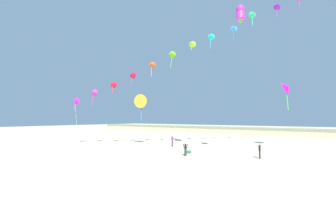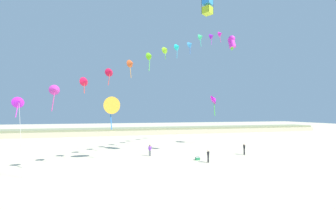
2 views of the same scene
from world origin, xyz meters
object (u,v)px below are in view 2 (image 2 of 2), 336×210
(large_kite_outer_drift, at_px, (232,43))
(person_near_right, at_px, (208,155))
(beach_cooler, at_px, (198,158))
(person_near_left, at_px, (150,149))
(large_kite_low_lead, at_px, (207,6))
(large_kite_high_solo, at_px, (111,105))
(large_kite_mid_trail, at_px, (214,99))
(person_mid_center, at_px, (244,148))

(large_kite_outer_drift, bearing_deg, person_near_right, -148.44)
(large_kite_outer_drift, bearing_deg, beach_cooler, -165.07)
(person_near_right, bearing_deg, large_kite_outer_drift, 31.56)
(person_near_left, distance_m, person_near_right, 8.93)
(person_near_right, xyz_separation_m, large_kite_low_lead, (1.40, 2.88, 20.90))
(large_kite_outer_drift, relative_size, beach_cooler, 4.03)
(person_near_left, xyz_separation_m, beach_cooler, (5.66, -4.46, -0.74))
(large_kite_high_solo, xyz_separation_m, beach_cooler, (11.28, -3.25, -7.14))
(large_kite_high_solo, bearing_deg, person_near_left, 12.19)
(person_near_right, bearing_deg, beach_cooler, 111.72)
(large_kite_high_solo, bearing_deg, large_kite_mid_trail, 26.22)
(person_near_left, xyz_separation_m, person_mid_center, (13.93, -2.85, 0.01))
(beach_cooler, bearing_deg, large_kite_low_lead, 27.48)
(person_near_left, height_order, large_kite_low_lead, large_kite_low_lead)
(person_mid_center, relative_size, large_kite_high_solo, 0.37)
(large_kite_high_solo, xyz_separation_m, large_kite_outer_drift, (17.68, -1.54, 9.65))
(large_kite_outer_drift, distance_m, beach_cooler, 18.05)
(large_kite_low_lead, bearing_deg, large_kite_mid_trail, 59.47)
(large_kite_mid_trail, xyz_separation_m, large_kite_high_solo, (-20.67, -10.18, -1.74))
(person_near_left, relative_size, person_near_right, 1.04)
(person_near_right, distance_m, large_kite_low_lead, 21.14)
(large_kite_low_lead, distance_m, large_kite_high_solo, 19.83)
(person_mid_center, distance_m, large_kite_outer_drift, 16.15)
(large_kite_mid_trail, distance_m, large_kite_outer_drift, 14.45)
(large_kite_high_solo, relative_size, large_kite_outer_drift, 1.93)
(person_near_right, xyz_separation_m, large_kite_mid_trail, (8.67, 15.21, 8.19))
(large_kite_low_lead, relative_size, beach_cooler, 4.18)
(person_near_left, distance_m, large_kite_mid_trail, 19.31)
(person_near_left, xyz_separation_m, large_kite_mid_trail, (15.04, 8.96, 8.14))
(large_kite_low_lead, height_order, beach_cooler, large_kite_low_lead)
(large_kite_outer_drift, bearing_deg, large_kite_high_solo, 175.01)
(person_near_right, distance_m, large_kite_high_solo, 14.52)
(large_kite_outer_drift, bearing_deg, large_kite_mid_trail, 75.72)
(large_kite_low_lead, height_order, large_kite_mid_trail, large_kite_low_lead)
(large_kite_high_solo, bearing_deg, person_near_right, -22.77)
(large_kite_high_solo, height_order, beach_cooler, large_kite_high_solo)
(person_near_left, bearing_deg, large_kite_outer_drift, -12.88)
(person_near_right, bearing_deg, person_near_left, 135.56)
(person_mid_center, distance_m, beach_cooler, 8.46)
(large_kite_mid_trail, distance_m, large_kite_high_solo, 23.10)
(person_near_left, xyz_separation_m, large_kite_outer_drift, (12.06, -2.76, 16.05))
(person_mid_center, distance_m, large_kite_low_lead, 21.75)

